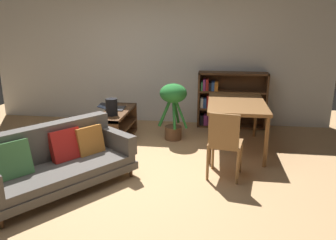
# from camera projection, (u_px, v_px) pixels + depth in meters

# --- Properties ---
(ground_plane) EXTENTS (8.16, 8.16, 0.00)m
(ground_plane) POSITION_uv_depth(u_px,v_px,m) (122.00, 177.00, 4.36)
(ground_plane) COLOR tan
(back_wall_panel) EXTENTS (6.80, 0.10, 2.70)m
(back_wall_panel) POSITION_uv_depth(u_px,v_px,m) (156.00, 55.00, 6.55)
(back_wall_panel) COLOR silver
(back_wall_panel) RESTS_ON ground_plane
(fabric_couch) EXTENTS (1.70, 1.90, 0.76)m
(fabric_couch) POSITION_uv_depth(u_px,v_px,m) (56.00, 160.00, 4.02)
(fabric_couch) COLOR #56351E
(fabric_couch) RESTS_ON ground_plane
(media_console) EXTENTS (0.41, 1.23, 0.53)m
(media_console) POSITION_uv_depth(u_px,v_px,m) (117.00, 126.00, 5.66)
(media_console) COLOR #56351E
(media_console) RESTS_ON ground_plane
(open_laptop) EXTENTS (0.46, 0.37, 0.08)m
(open_laptop) POSITION_uv_depth(u_px,v_px,m) (113.00, 108.00, 5.72)
(open_laptop) COLOR #333338
(open_laptop) RESTS_ON media_console
(desk_speaker) EXTENTS (0.19, 0.19, 0.27)m
(desk_speaker) POSITION_uv_depth(u_px,v_px,m) (112.00, 107.00, 5.28)
(desk_speaker) COLOR black
(desk_speaker) RESTS_ON media_console
(potted_floor_plant) EXTENTS (0.53, 0.51, 0.98)m
(potted_floor_plant) POSITION_uv_depth(u_px,v_px,m) (173.00, 103.00, 5.62)
(potted_floor_plant) COLOR brown
(potted_floor_plant) RESTS_ON ground_plane
(dining_table) EXTENTS (0.87, 1.43, 0.78)m
(dining_table) POSITION_uv_depth(u_px,v_px,m) (236.00, 106.00, 5.16)
(dining_table) COLOR brown
(dining_table) RESTS_ON ground_plane
(dining_chair_near) EXTENTS (0.48, 0.46, 0.90)m
(dining_chair_near) POSITION_uv_depth(u_px,v_px,m) (225.00, 141.00, 4.18)
(dining_chair_near) COLOR olive
(dining_chair_near) RESTS_ON ground_plane
(bookshelf) EXTENTS (1.30, 0.33, 1.06)m
(bookshelf) POSITION_uv_depth(u_px,v_px,m) (226.00, 100.00, 6.42)
(bookshelf) COLOR #56351E
(bookshelf) RESTS_ON ground_plane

